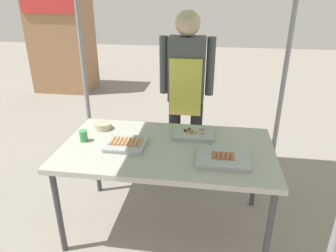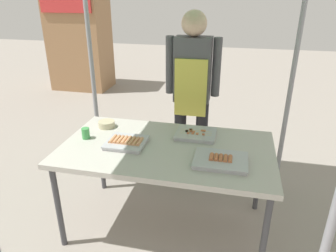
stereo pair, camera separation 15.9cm
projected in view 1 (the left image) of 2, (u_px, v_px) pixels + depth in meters
The scene contains 9 objects.
ground_plane at pixel (167, 224), 2.66m from camera, with size 18.00×18.00×0.00m, color gray.
stall_table at pixel (167, 153), 2.38m from camera, with size 1.60×0.90×0.75m.
tray_grilled_sausages at pixel (126, 144), 2.36m from camera, with size 0.30×0.27×0.05m.
tray_meat_skewers at pixel (194, 133), 2.54m from camera, with size 0.32×0.27×0.04m.
tray_pork_links at pixel (223, 158), 2.16m from camera, with size 0.37×0.28×0.05m.
condiment_bowl at pixel (103, 126), 2.65m from camera, with size 0.14×0.14×0.05m, color #BFB28C.
drink_cup_near_edge at pixel (84, 136), 2.43m from camera, with size 0.06×0.06×0.09m, color #3F994C.
vendor_woman at pixel (186, 84), 2.99m from camera, with size 0.52×0.24×1.68m.
neighbor_stall_left at pixel (62, 36), 5.85m from camera, with size 1.07×0.75×2.05m.
Camera 1 is at (0.31, -2.07, 1.85)m, focal length 33.32 mm.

